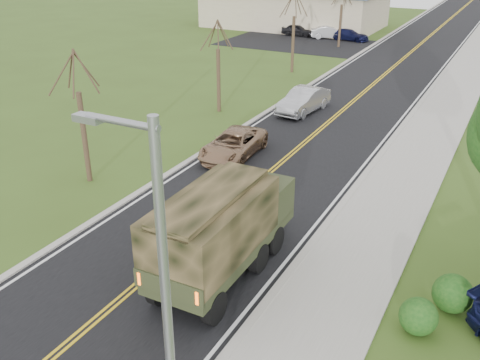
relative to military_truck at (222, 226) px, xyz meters
The scene contains 16 objects.
road 33.75m from the military_truck, 93.66° to the left, with size 8.00×120.00×0.01m, color black.
curb_right 33.74m from the military_truck, 86.60° to the left, with size 0.30×120.00×0.12m, color #9E998E.
sidewalk_right 33.89m from the military_truck, 83.64° to the left, with size 3.20×120.00×0.10m, color #9E998E.
curb_left 34.27m from the military_truck, 100.61° to the left, with size 0.30×120.00×0.10m, color #9E998E.
street_light 7.82m from the military_truck, 68.19° to the right, with size 1.65×0.22×8.00m.
bare_tree_a 9.88m from the military_truck, 158.34° to the left, with size 1.93×2.26×6.08m.
bare_tree_b 18.13m from the military_truck, 120.35° to the left, with size 1.83×2.14×5.73m.
bare_tree_c 29.13m from the military_truck, 108.33° to the left, with size 2.04×2.39×6.42m.
bare_tree_d 40.68m from the military_truck, 103.01° to the left, with size 1.88×2.20×5.91m.
commercial_building 52.82m from the military_truck, 110.08° to the left, with size 25.50×21.50×5.65m.
military_truck is the anchor object (origin of this frame).
suv_champagne 10.52m from the military_truck, 116.54° to the left, with size 2.19×4.74×1.32m, color #947153.
sedan_silver 18.54m from the military_truck, 103.43° to the left, with size 1.60×4.60×1.52m, color #A7A8AC.
lot_car_dark 46.21m from the military_truck, 109.18° to the left, with size 1.49×3.71×1.26m, color black.
lot_car_silver 45.14m from the military_truck, 104.76° to the left, with size 1.42×4.06×1.34m, color #B8B7BD.
lot_car_navy 44.63m from the military_truck, 101.99° to the left, with size 1.68×4.13×1.20m, color black.
Camera 1 is at (9.70, -6.60, 10.46)m, focal length 40.00 mm.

